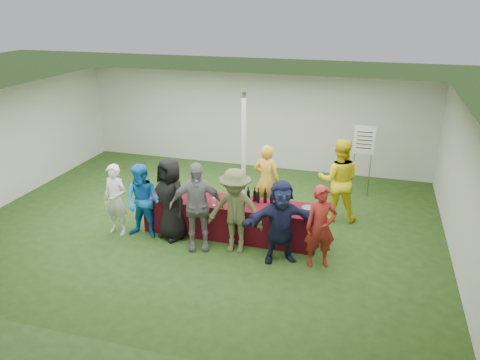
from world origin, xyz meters
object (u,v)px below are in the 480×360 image
(customer_2, at_px, (170,199))
(customer_3, at_px, (196,206))
(customer_1, at_px, (143,202))
(customer_5, at_px, (281,222))
(customer_4, at_px, (235,211))
(customer_0, at_px, (116,200))
(staff_pourer, at_px, (266,180))
(serving_table, at_px, (231,218))
(staff_back, at_px, (339,180))
(wine_list_sign, at_px, (364,145))
(customer_6, at_px, (321,227))
(dump_bucket, at_px, (308,212))

(customer_2, height_order, customer_3, customer_3)
(customer_1, xyz_separation_m, customer_5, (2.89, -0.15, 0.02))
(customer_4, bearing_deg, customer_0, 179.97)
(staff_pourer, distance_m, customer_4, 1.80)
(serving_table, bearing_deg, staff_back, 34.08)
(staff_back, xyz_separation_m, customer_3, (-2.51, -2.10, -0.04))
(customer_5, bearing_deg, customer_0, 153.23)
(staff_back, height_order, customer_5, staff_back)
(wine_list_sign, distance_m, customer_1, 5.45)
(customer_3, relative_size, customer_5, 1.11)
(staff_pourer, bearing_deg, customer_5, 117.83)
(serving_table, distance_m, customer_5, 1.46)
(customer_6, bearing_deg, wine_list_sign, 60.41)
(staff_pourer, bearing_deg, customer_0, 39.21)
(staff_pourer, bearing_deg, customer_1, 45.69)
(wine_list_sign, bearing_deg, staff_pourer, -139.21)
(customer_4, bearing_deg, customer_6, -1.86)
(dump_bucket, xyz_separation_m, staff_pourer, (-1.15, 1.39, -0.01))
(customer_4, height_order, customer_5, customer_4)
(dump_bucket, relative_size, customer_6, 0.16)
(customer_2, xyz_separation_m, customer_5, (2.33, -0.26, -0.06))
(customer_5, bearing_deg, customer_2, 148.89)
(wine_list_sign, distance_m, staff_pourer, 2.69)
(customer_6, bearing_deg, dump_bucket, 101.26)
(staff_back, relative_size, customer_6, 1.18)
(customer_2, distance_m, customer_3, 0.71)
(dump_bucket, bearing_deg, customer_3, -166.65)
(customer_1, bearing_deg, customer_0, -177.48)
(customer_2, relative_size, customer_4, 1.01)
(customer_1, height_order, customer_5, customer_5)
(dump_bucket, relative_size, staff_pourer, 0.15)
(customer_0, bearing_deg, customer_5, 4.95)
(wine_list_sign, distance_m, customer_6, 3.67)
(customer_3, bearing_deg, staff_back, 19.44)
(dump_bucket, bearing_deg, customer_6, -57.99)
(serving_table, xyz_separation_m, customer_1, (-1.69, -0.57, 0.41))
(customer_0, relative_size, customer_2, 0.88)
(dump_bucket, relative_size, customer_0, 0.17)
(serving_table, relative_size, dump_bucket, 14.08)
(wine_list_sign, bearing_deg, customer_5, -109.52)
(customer_6, bearing_deg, customer_2, 154.81)
(customer_2, bearing_deg, customer_0, -146.76)
(customer_6, bearing_deg, staff_pourer, 107.07)
(customer_1, xyz_separation_m, customer_3, (1.23, -0.14, 0.11))
(customer_5, distance_m, customer_6, 0.73)
(wine_list_sign, relative_size, customer_4, 1.05)
(dump_bucket, relative_size, customer_3, 0.14)
(customer_0, height_order, customer_4, customer_4)
(staff_back, relative_size, customer_2, 1.08)
(serving_table, distance_m, staff_back, 2.53)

